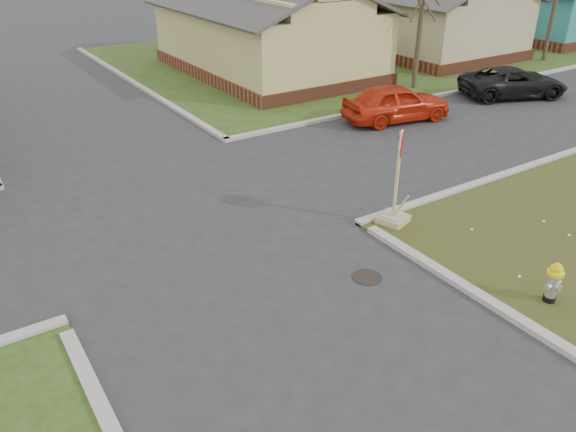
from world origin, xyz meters
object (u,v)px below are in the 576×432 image
stop_sign (395,203)px  fire_hydrant (554,280)px  red_sedan (396,103)px  dark_pickup (514,82)px

stop_sign → fire_hydrant: bearing=-104.0°
red_sedan → stop_sign: bearing=147.3°
stop_sign → dark_pickup: 13.59m
fire_hydrant → dark_pickup: bearing=43.6°
red_sedan → fire_hydrant: bearing=162.6°
fire_hydrant → red_sedan: size_ratio=0.21×
stop_sign → dark_pickup: (12.25, 5.88, 0.06)m
fire_hydrant → stop_sign: (-0.32, 4.14, 0.04)m
stop_sign → dark_pickup: size_ratio=0.53×
red_sedan → dark_pickup: size_ratio=0.91×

